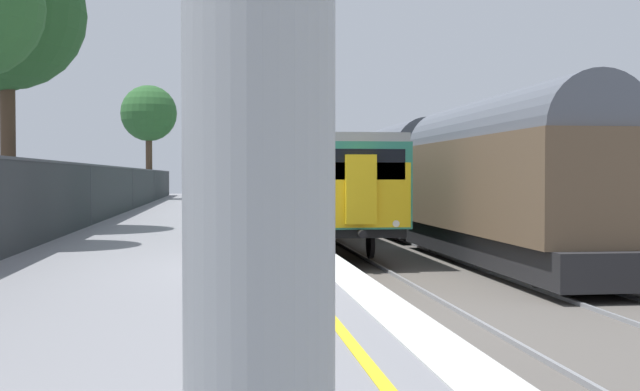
% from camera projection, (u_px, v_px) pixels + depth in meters
% --- Properties ---
extents(ground, '(17.40, 110.00, 1.21)m').
position_uv_depth(ground, '(465.00, 300.00, 13.45)').
color(ground, gray).
extents(commuter_train_at_platform, '(2.83, 42.84, 3.81)m').
position_uv_depth(commuter_train_at_platform, '(289.00, 181.00, 41.35)').
color(commuter_train_at_platform, '#2D846B').
rests_on(commuter_train_at_platform, ground).
extents(freight_train_adjacent_track, '(2.60, 52.58, 4.62)m').
position_uv_depth(freight_train_adjacent_track, '(366.00, 176.00, 41.19)').
color(freight_train_adjacent_track, '#232326').
rests_on(freight_train_adjacent_track, ground).
extents(signal_gantry, '(1.10, 0.24, 5.37)m').
position_uv_depth(signal_gantry, '(276.00, 128.00, 29.87)').
color(signal_gantry, '#47474C').
rests_on(signal_gantry, ground).
extents(speed_limit_sign, '(0.59, 0.08, 2.70)m').
position_uv_depth(speed_limit_sign, '(275.00, 170.00, 25.11)').
color(speed_limit_sign, '#59595B').
rests_on(speed_limit_sign, ground).
extents(platform_lamp_mid, '(2.00, 0.20, 5.69)m').
position_uv_depth(platform_lamp_mid, '(220.00, 110.00, 21.71)').
color(platform_lamp_mid, '#93999E').
rests_on(platform_lamp_mid, ground).
extents(background_tree_left, '(3.64, 3.64, 7.43)m').
position_uv_depth(background_tree_left, '(148.00, 116.00, 51.05)').
color(background_tree_left, '#473323').
rests_on(background_tree_left, ground).
extents(background_tree_right, '(4.36, 4.36, 8.29)m').
position_uv_depth(background_tree_right, '(5.00, 18.00, 21.85)').
color(background_tree_right, '#473323').
rests_on(background_tree_right, ground).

